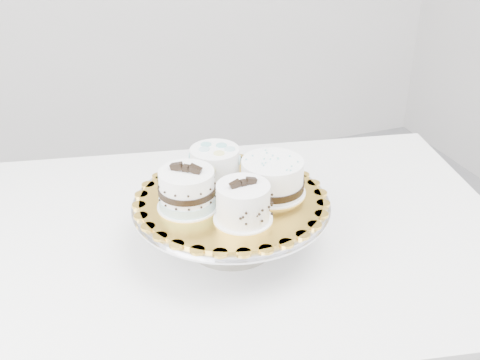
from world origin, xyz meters
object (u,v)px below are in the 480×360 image
object	(u,v)px
cake_stand	(231,215)
cake_ribbon	(273,178)
cake_board	(231,199)
cake_dots	(215,165)
table	(224,263)
cake_banded	(187,191)
cake_swirl	(243,203)

from	to	relation	value
cake_stand	cake_ribbon	distance (m)	0.11
cake_board	cake_dots	xyz separation A→B (m)	(-0.01, 0.07, 0.04)
cake_ribbon	cake_dots	bearing A→B (deg)	153.68
table	cake_ribbon	bearing A→B (deg)	-21.27
cake_banded	cake_dots	world-z (taller)	cake_banded
cake_dots	cake_stand	bearing A→B (deg)	-99.67
cake_stand	cake_swirl	size ratio (longest dim) A/B	3.54
cake_dots	cake_ribbon	distance (m)	0.12
cake_swirl	cake_dots	distance (m)	0.15
cake_stand	cake_dots	distance (m)	0.11
cake_swirl	cake_banded	xyz separation A→B (m)	(-0.08, 0.08, 0.00)
cake_board	cake_swirl	world-z (taller)	cake_swirl
table	cake_stand	distance (m)	0.16
cake_stand	cake_board	world-z (taller)	cake_board
cake_board	cake_dots	bearing A→B (deg)	95.70
cake_stand	cake_banded	xyz separation A→B (m)	(-0.09, -0.00, 0.07)
table	cake_banded	xyz separation A→B (m)	(-0.09, -0.05, 0.22)
cake_board	cake_banded	distance (m)	0.09
table	cake_ribbon	size ratio (longest dim) A/B	9.00
cake_banded	cake_swirl	bearing A→B (deg)	-5.05
table	cake_board	size ratio (longest dim) A/B	3.78
cake_board	cake_banded	bearing A→B (deg)	-179.61
cake_stand	cake_banded	bearing A→B (deg)	-179.61
cake_board	cake_ribbon	xyz separation A→B (m)	(0.08, -0.01, 0.03)
cake_banded	table	bearing A→B (deg)	66.88
cake_ribbon	cake_swirl	bearing A→B (deg)	-125.61
cake_stand	cake_ribbon	bearing A→B (deg)	-4.45
cake_dots	cake_board	bearing A→B (deg)	-99.67
cake_swirl	cake_dots	world-z (taller)	cake_swirl
table	cake_banded	bearing A→B (deg)	-140.26
table	cake_board	bearing A→B (deg)	-78.81
table	cake_dots	distance (m)	0.23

